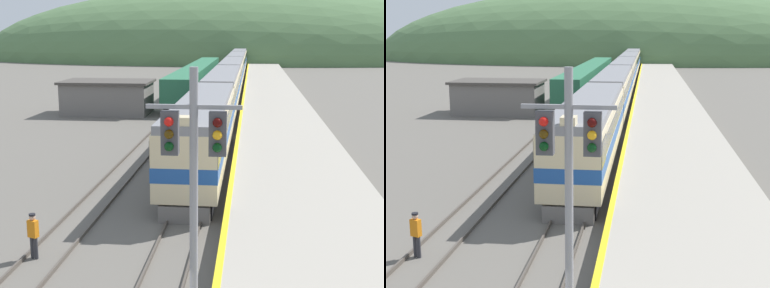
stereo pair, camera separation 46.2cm
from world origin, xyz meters
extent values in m
cube|color=#4C443D|center=(-0.72, 70.00, 0.08)|extent=(0.08, 180.00, 0.16)
cube|color=#4C443D|center=(0.72, 70.00, 0.08)|extent=(0.08, 180.00, 0.16)
cube|color=#4C443D|center=(-5.27, 70.00, 0.08)|extent=(0.08, 180.00, 0.16)
cube|color=#4C443D|center=(-3.83, 70.00, 0.08)|extent=(0.08, 180.00, 0.16)
cube|color=#9E9689|center=(5.18, 50.00, 0.44)|extent=(6.86, 140.00, 0.88)
cube|color=yellow|center=(1.87, 50.00, 0.88)|extent=(0.24, 140.00, 0.01)
ellipsoid|color=#517547|center=(0.00, 147.53, 0.00)|extent=(156.19, 70.29, 41.36)
cube|color=slate|center=(-11.47, 41.04, 1.53)|extent=(8.33, 5.07, 3.06)
cube|color=#47423D|center=(-11.47, 41.04, 3.18)|extent=(8.83, 5.57, 0.24)
cube|color=black|center=(0.00, 20.38, 0.42)|extent=(2.34, 18.22, 0.85)
cube|color=beige|center=(0.00, 20.38, 2.34)|extent=(2.86, 19.38, 2.98)
cube|color=#1E4C99|center=(0.00, 20.38, 2.10)|extent=(2.89, 19.40, 0.66)
cube|color=black|center=(0.00, 20.38, 3.00)|extent=(2.88, 18.22, 0.90)
cube|color=slate|center=(0.00, 20.38, 4.03)|extent=(2.69, 19.38, 0.40)
cube|color=black|center=(0.00, 11.82, 3.00)|extent=(2.90, 2.20, 1.19)
cube|color=beige|center=(0.00, 11.14, 4.41)|extent=(0.64, 0.80, 0.36)
cube|color=slate|center=(0.00, 10.89, 0.38)|extent=(2.23, 0.40, 0.77)
cube|color=black|center=(0.00, 41.42, 0.42)|extent=(2.34, 19.64, 0.85)
cube|color=beige|center=(0.00, 41.42, 2.34)|extent=(2.86, 20.89, 2.98)
cube|color=#1E4C99|center=(0.00, 41.42, 2.10)|extent=(2.89, 20.91, 0.66)
cube|color=black|center=(0.00, 41.42, 3.00)|extent=(2.88, 19.64, 0.90)
cube|color=slate|center=(0.00, 41.42, 4.03)|extent=(2.69, 20.89, 0.40)
cube|color=black|center=(0.00, 63.21, 0.42)|extent=(2.34, 19.64, 0.85)
cube|color=beige|center=(0.00, 63.21, 2.34)|extent=(2.86, 20.89, 2.98)
cube|color=#1E4C99|center=(0.00, 63.21, 2.10)|extent=(2.89, 20.91, 0.66)
cube|color=black|center=(0.00, 63.21, 3.00)|extent=(2.88, 19.64, 0.90)
cube|color=slate|center=(0.00, 63.21, 4.03)|extent=(2.69, 20.89, 0.40)
cube|color=black|center=(0.00, 85.00, 0.42)|extent=(2.34, 19.64, 0.85)
cube|color=beige|center=(0.00, 85.00, 2.34)|extent=(2.86, 20.89, 2.98)
cube|color=#1E4C99|center=(0.00, 85.00, 2.10)|extent=(2.89, 20.91, 0.66)
cube|color=black|center=(0.00, 85.00, 3.00)|extent=(2.88, 19.64, 0.90)
cube|color=slate|center=(0.00, 85.00, 4.03)|extent=(2.69, 20.89, 0.40)
cube|color=black|center=(0.00, 106.79, 0.42)|extent=(2.34, 19.64, 0.85)
cube|color=beige|center=(0.00, 106.79, 2.34)|extent=(2.86, 20.89, 2.98)
cube|color=#1E4C99|center=(0.00, 106.79, 2.10)|extent=(2.89, 20.91, 0.66)
cube|color=black|center=(0.00, 106.79, 3.00)|extent=(2.88, 19.64, 0.90)
cube|color=slate|center=(0.00, 106.79, 4.03)|extent=(2.69, 20.89, 0.40)
cube|color=black|center=(-4.55, 61.41, 0.40)|extent=(2.46, 42.38, 0.80)
cube|color=#286B47|center=(-4.55, 61.41, 2.20)|extent=(2.90, 44.15, 2.81)
cylinder|color=gray|center=(1.46, 1.25, 3.65)|extent=(0.20, 0.20, 7.29)
cube|color=gray|center=(1.46, 1.25, 6.39)|extent=(2.20, 0.10, 0.10)
cube|color=#424247|center=(0.91, 1.25, 5.78)|extent=(0.40, 0.28, 1.02)
sphere|color=red|center=(0.91, 1.07, 6.07)|extent=(0.22, 0.22, 0.22)
sphere|color=#412C05|center=(0.91, 1.07, 5.78)|extent=(0.22, 0.22, 0.22)
sphere|color=black|center=(0.91, 1.07, 5.50)|extent=(0.22, 0.22, 0.22)
cube|color=#424247|center=(2.01, 1.25, 5.78)|extent=(0.40, 0.28, 1.02)
sphere|color=#3C0504|center=(2.01, 1.07, 6.07)|extent=(0.22, 0.22, 0.22)
sphere|color=orange|center=(2.01, 1.07, 5.78)|extent=(0.22, 0.22, 0.22)
sphere|color=black|center=(2.01, 1.07, 5.50)|extent=(0.22, 0.22, 0.22)
cylinder|color=#2D2D33|center=(-5.01, 6.69, 0.41)|extent=(0.14, 0.14, 0.82)
cylinder|color=#2D2D33|center=(-4.85, 6.64, 0.41)|extent=(0.14, 0.14, 0.82)
cube|color=orange|center=(-4.93, 6.66, 1.14)|extent=(0.41, 0.32, 0.63)
sphere|color=tan|center=(-4.93, 6.66, 1.57)|extent=(0.22, 0.22, 0.22)
cylinder|color=black|center=(-4.93, 6.66, 1.67)|extent=(0.23, 0.23, 0.07)
camera|label=1|loc=(2.76, -10.68, 8.07)|focal=50.00mm
camera|label=2|loc=(3.21, -10.62, 8.07)|focal=50.00mm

